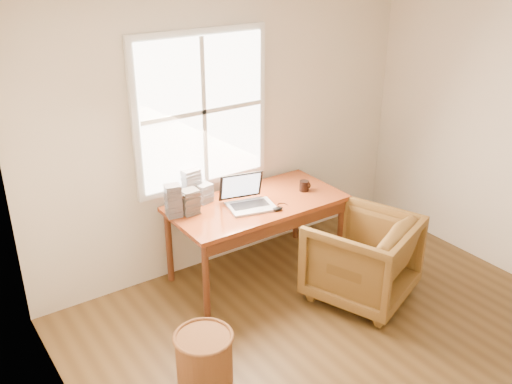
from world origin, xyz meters
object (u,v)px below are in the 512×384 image
laptop (252,193)px  coffee_mug (304,186)px  desk (257,204)px  armchair (361,258)px  wicker_stool (204,360)px  cd_stack_a (191,185)px

laptop → coffee_mug: size_ratio=4.09×
desk → armchair: 1.05m
desk → coffee_mug: 0.51m
armchair → laptop: 1.12m
armchair → wicker_stool: bearing=-15.0°
desk → wicker_stool: size_ratio=3.95×
armchair → cd_stack_a: size_ratio=2.71×
armchair → cd_stack_a: 1.65m
wicker_stool → cd_stack_a: cd_stack_a is taller
wicker_stool → cd_stack_a: size_ratio=1.29×
cd_stack_a → coffee_mug: bearing=-22.5°
laptop → coffee_mug: bearing=16.2°
wicker_stool → laptop: laptop is taller
wicker_stool → cd_stack_a: 1.68m
armchair → coffee_mug: bearing=-108.3°
coffee_mug → wicker_stool: bearing=-142.1°
desk → armchair: size_ratio=1.89×
armchair → wicker_stool: 1.71m
armchair → coffee_mug: 0.88m
wicker_stool → coffee_mug: size_ratio=4.04×
desk → armchair: bearing=-56.8°
desk → cd_stack_a: cd_stack_a is taller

